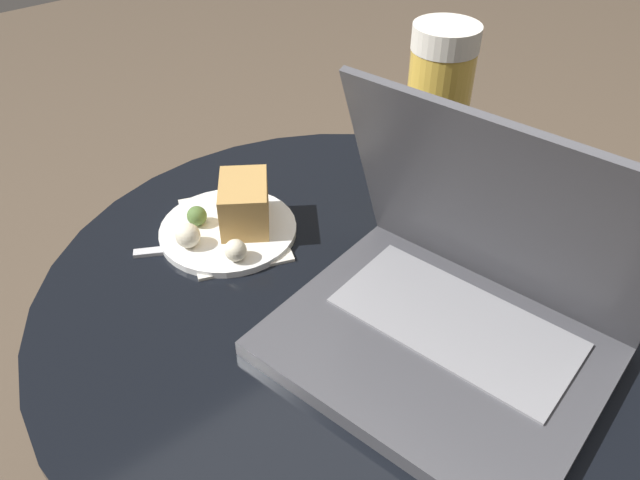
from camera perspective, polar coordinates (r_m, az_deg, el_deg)
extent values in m
cylinder|color=#9E9EA3|center=(0.93, 2.12, -17.30)|extent=(0.08, 0.08, 0.54)
cylinder|color=black|center=(0.72, 2.64, -4.92)|extent=(0.71, 0.71, 0.02)
cube|color=silver|center=(0.80, -7.94, 1.02)|extent=(0.20, 0.17, 0.00)
cube|color=#47474C|center=(0.65, 10.48, -9.88)|extent=(0.36, 0.31, 0.02)
cube|color=gray|center=(0.66, 12.26, -7.34)|extent=(0.26, 0.17, 0.00)
cube|color=#47474C|center=(0.62, 15.71, 2.45)|extent=(0.33, 0.15, 0.24)
cube|color=#19234C|center=(0.62, 15.58, 2.25)|extent=(0.30, 0.14, 0.21)
cylinder|color=gold|center=(0.77, 10.28, 9.00)|extent=(0.07, 0.07, 0.22)
cylinder|color=white|center=(0.72, 11.47, 17.73)|extent=(0.07, 0.07, 0.03)
cylinder|color=white|center=(0.79, -8.39, 0.91)|extent=(0.17, 0.17, 0.01)
cube|color=tan|center=(0.78, -6.94, 3.34)|extent=(0.10, 0.10, 0.06)
sphere|color=#4C6B33|center=(0.80, -11.19, 2.18)|extent=(0.03, 0.03, 0.03)
sphere|color=beige|center=(0.73, -7.74, -0.94)|extent=(0.03, 0.03, 0.03)
sphere|color=beige|center=(0.76, -11.99, 0.41)|extent=(0.03, 0.03, 0.03)
cube|color=silver|center=(0.78, -11.82, -0.71)|extent=(0.08, 0.12, 0.00)
cube|color=silver|center=(0.78, -4.79, 0.04)|extent=(0.05, 0.06, 0.00)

